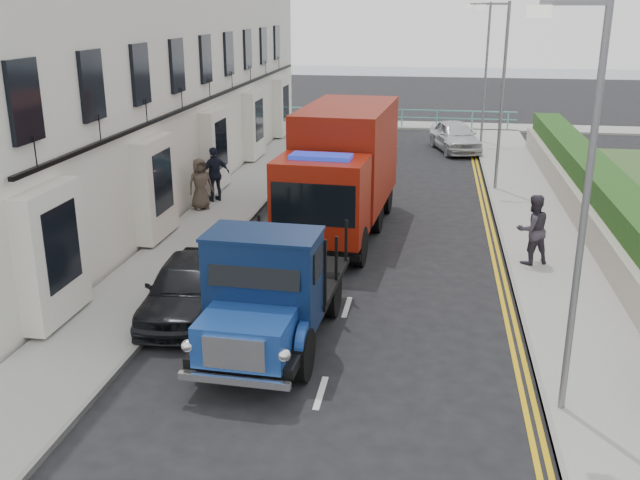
{
  "coord_description": "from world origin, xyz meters",
  "views": [
    {
      "loc": [
        1.83,
        -13.54,
        6.87
      ],
      "look_at": [
        -0.78,
        2.78,
        1.4
      ],
      "focal_mm": 40.0,
      "sensor_mm": 36.0,
      "label": 1
    }
  ],
  "objects_px": {
    "lamp_far": "(484,65)",
    "bedford_lorry": "(267,299)",
    "lamp_near": "(579,194)",
    "lamp_mid": "(500,86)",
    "red_lorry": "(342,168)",
    "parked_car_front": "(187,287)"
  },
  "relations": [
    {
      "from": "red_lorry",
      "to": "lamp_near",
      "type": "bearing_deg",
      "value": -59.11
    },
    {
      "from": "lamp_near",
      "to": "red_lorry",
      "type": "bearing_deg",
      "value": 117.12
    },
    {
      "from": "lamp_far",
      "to": "bedford_lorry",
      "type": "xyz_separation_m",
      "value": [
        -5.51,
        -24.57,
        -2.79
      ]
    },
    {
      "from": "lamp_mid",
      "to": "red_lorry",
      "type": "bearing_deg",
      "value": -129.9
    },
    {
      "from": "lamp_mid",
      "to": "red_lorry",
      "type": "xyz_separation_m",
      "value": [
        -5.08,
        -6.08,
        -1.93
      ]
    },
    {
      "from": "lamp_mid",
      "to": "parked_car_front",
      "type": "xyz_separation_m",
      "value": [
        -7.78,
        -13.0,
        -3.3
      ]
    },
    {
      "from": "lamp_mid",
      "to": "parked_car_front",
      "type": "distance_m",
      "value": 15.5
    },
    {
      "from": "lamp_near",
      "to": "lamp_mid",
      "type": "height_order",
      "value": "same"
    },
    {
      "from": "lamp_near",
      "to": "bedford_lorry",
      "type": "bearing_deg",
      "value": 165.44
    },
    {
      "from": "lamp_near",
      "to": "lamp_far",
      "type": "bearing_deg",
      "value": 90.0
    },
    {
      "from": "lamp_near",
      "to": "red_lorry",
      "type": "distance_m",
      "value": 11.31
    },
    {
      "from": "lamp_far",
      "to": "bedford_lorry",
      "type": "bearing_deg",
      "value": -102.64
    },
    {
      "from": "red_lorry",
      "to": "bedford_lorry",
      "type": "bearing_deg",
      "value": -89.13
    },
    {
      "from": "lamp_near",
      "to": "parked_car_front",
      "type": "relative_size",
      "value": 1.72
    },
    {
      "from": "lamp_far",
      "to": "red_lorry",
      "type": "distance_m",
      "value": 16.97
    },
    {
      "from": "lamp_mid",
      "to": "bedford_lorry",
      "type": "bearing_deg",
      "value": -110.72
    },
    {
      "from": "parked_car_front",
      "to": "lamp_mid",
      "type": "bearing_deg",
      "value": 54.67
    },
    {
      "from": "lamp_near",
      "to": "lamp_mid",
      "type": "relative_size",
      "value": 1.0
    },
    {
      "from": "red_lorry",
      "to": "parked_car_front",
      "type": "height_order",
      "value": "red_lorry"
    },
    {
      "from": "lamp_near",
      "to": "lamp_far",
      "type": "height_order",
      "value": "same"
    },
    {
      "from": "lamp_far",
      "to": "red_lorry",
      "type": "height_order",
      "value": "lamp_far"
    },
    {
      "from": "bedford_lorry",
      "to": "parked_car_front",
      "type": "relative_size",
      "value": 1.39
    }
  ]
}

